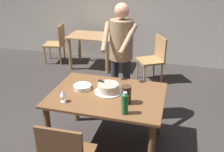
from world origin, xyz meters
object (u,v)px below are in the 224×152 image
plate_stack (82,87)px  wine_glass_near (63,94)px  cake_knife (104,82)px  background_table (92,42)px  background_chair_0 (154,57)px  main_dining_table (107,102)px  person_cutting_cake (121,50)px  cake_on_platter (109,88)px  background_chair_1 (57,42)px  water_bottle (125,104)px  hurricane_lamp (126,95)px

plate_stack → wine_glass_near: wine_glass_near is taller
wine_glass_near → cake_knife: bearing=46.0°
background_table → background_chair_0: bearing=-14.9°
main_dining_table → person_cutting_cake: 0.83m
main_dining_table → cake_on_platter: cake_on_platter is taller
plate_stack → background_chair_1: 3.05m
cake_on_platter → wine_glass_near: 0.56m
plate_stack → background_table: size_ratio=0.22×
cake_on_platter → person_cutting_cake: bearing=90.9°
cake_knife → background_chair_1: background_chair_1 is taller
water_bottle → plate_stack: bearing=146.8°
main_dining_table → background_chair_0: 2.17m
plate_stack → wine_glass_near: 0.38m
background_chair_1 → hurricane_lamp: bearing=-50.7°
wine_glass_near → background_chair_0: bearing=72.9°
water_bottle → background_chair_0: (0.03, 2.51, -0.37)m
person_cutting_cake → plate_stack: bearing=-117.4°
plate_stack → background_chair_0: 2.21m
main_dining_table → cake_on_platter: (0.00, 0.05, 0.16)m
cake_on_platter → water_bottle: (0.29, -0.41, 0.06)m
water_bottle → background_chair_1: (-2.29, 2.97, -0.37)m
main_dining_table → wine_glass_near: bearing=-144.5°
cake_on_platter → background_chair_1: 3.26m
water_bottle → background_chair_0: 2.54m
person_cutting_cake → background_table: bearing=120.7°
cake_knife → main_dining_table: bearing=-49.0°
hurricane_lamp → cake_knife: bearing=145.7°
main_dining_table → hurricane_lamp: size_ratio=6.47×
person_cutting_cake → main_dining_table: bearing=-89.6°
cake_on_platter → background_table: 2.71m
hurricane_lamp → person_cutting_cake: person_cutting_cake is taller
plate_stack → background_chair_1: background_chair_1 is taller
water_bottle → cake_knife: bearing=129.4°
wine_glass_near → background_chair_0: (0.76, 2.45, -0.36)m
background_chair_0 → wine_glass_near: bearing=-107.1°
cake_knife → background_chair_0: size_ratio=0.29×
person_cutting_cake → wine_glass_near: bearing=-112.9°
cake_on_platter → wine_glass_near: wine_glass_near is taller
water_bottle → background_table: 3.21m
person_cutting_cake → cake_knife: bearing=-95.3°
person_cutting_cake → background_table: 2.18m
hurricane_lamp → background_chair_0: hurricane_lamp is taller
plate_stack → water_bottle: (0.64, -0.42, 0.09)m
background_table → background_chair_1: (-0.90, 0.08, -0.09)m
hurricane_lamp → person_cutting_cake: 0.92m
cake_knife → water_bottle: size_ratio=1.05×
background_chair_0 → cake_knife: bearing=-100.6°
water_bottle → background_chair_0: bearing=89.3°
plate_stack → hurricane_lamp: (0.61, -0.20, 0.08)m
water_bottle → hurricane_lamp: (-0.03, 0.21, -0.01)m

